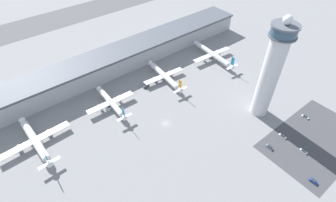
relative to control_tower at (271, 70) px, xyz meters
name	(u,v)px	position (x,y,z in m)	size (l,w,h in m)	color
ground_plane	(166,123)	(-53.84, 28.86, -32.61)	(1000.00, 1000.00, 0.00)	gray
terminal_building	(109,63)	(-53.84, 98.86, -24.90)	(248.64, 25.00, 15.21)	#B2B2B7
runway_strip	(56,20)	(-53.84, 213.00, -32.60)	(372.96, 44.00, 0.01)	#515154
control_tower	(271,70)	(0.00, 0.00, 0.00)	(14.66, 14.66, 65.34)	silver
parking_lot_surface	(315,141)	(6.07, -36.06, -32.60)	(64.00, 40.00, 0.01)	#424247
airplane_gate_alpha	(35,141)	(-122.06, 61.24, -28.57)	(40.57, 42.19, 12.89)	white
airplane_gate_bravo	(111,102)	(-72.90, 62.30, -28.27)	(32.74, 36.17, 12.05)	white
airplane_gate_charlie	(164,76)	(-27.77, 63.77, -28.74)	(32.70, 41.24, 12.28)	white
airplane_gate_delta	(213,54)	(20.18, 61.40, -28.08)	(36.63, 45.41, 12.96)	silver
service_truck_catering	(146,85)	(-42.74, 66.37, -31.62)	(5.70, 5.39, 2.84)	black
service_truck_fuel	(110,106)	(-74.07, 62.73, -31.51)	(7.17, 5.12, 3.14)	black
car_white_wagon	(305,117)	(18.51, -22.15, -32.08)	(1.96, 4.51, 1.38)	black
car_silver_sedan	(313,181)	(-20.10, -49.41, -32.02)	(1.97, 4.06, 1.51)	black
car_green_van	(269,147)	(-19.38, -22.55, -32.05)	(2.05, 4.56, 1.44)	black
car_grey_coupe	(283,136)	(-6.37, -22.43, -32.03)	(1.91, 4.68, 1.48)	black
car_navy_sedan	(304,151)	(-6.67, -36.10, -32.05)	(1.87, 4.36, 1.44)	black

